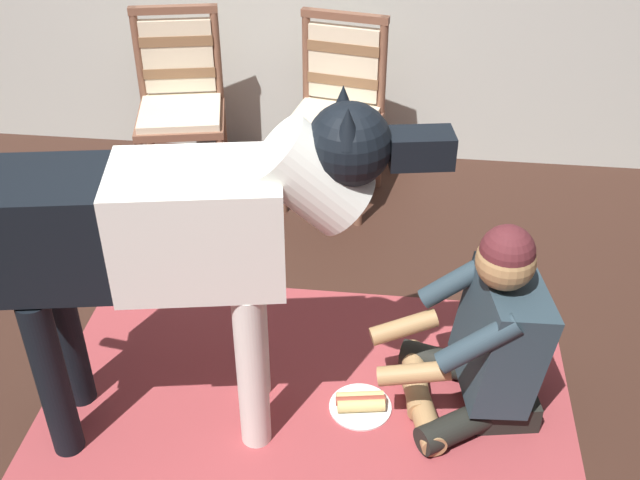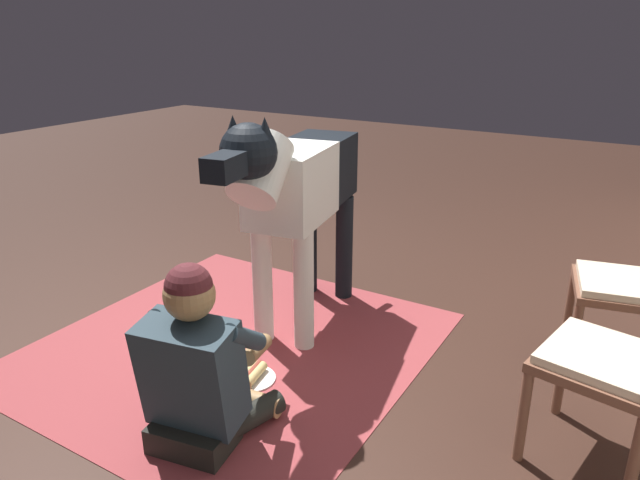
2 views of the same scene
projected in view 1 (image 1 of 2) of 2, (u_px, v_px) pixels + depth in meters
ground_plane at (242, 477)px, 2.77m from camera, size 14.93×14.93×0.00m
area_rug at (297, 461)px, 2.82m from camera, size 2.06×2.00×0.01m
dining_chair_left_of_pair at (180, 94)px, 4.16m from camera, size 0.54×0.54×0.98m
dining_chair_right_of_pair at (337, 102)px, 4.08m from camera, size 0.54×0.54×0.98m
person_sitting_on_floor at (486, 339)px, 2.87m from camera, size 0.67×0.57×0.83m
large_dog at (180, 235)px, 2.52m from camera, size 1.64×0.50×1.32m
hot_dog_on_plate at (360, 404)px, 3.02m from camera, size 0.24×0.24×0.06m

